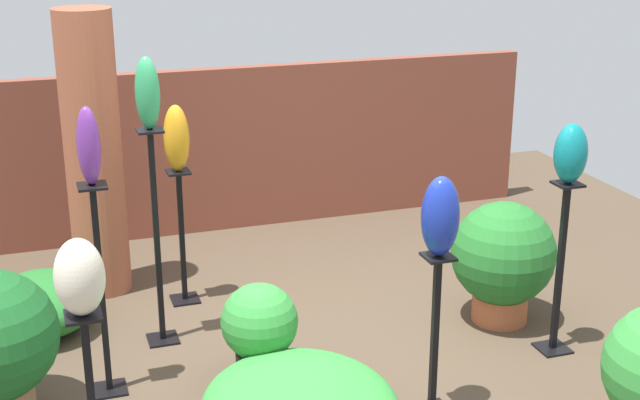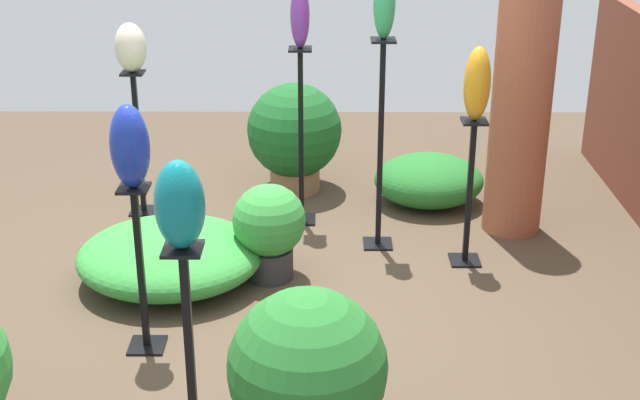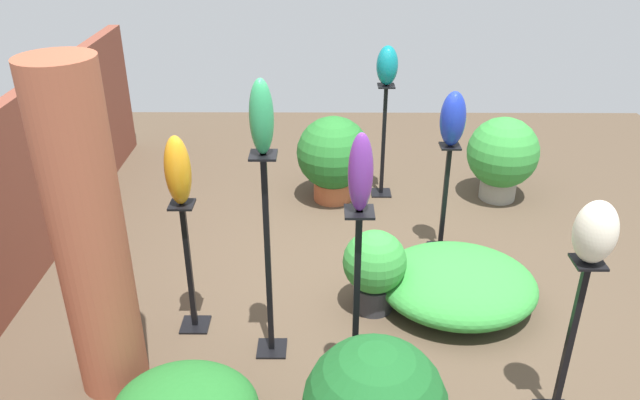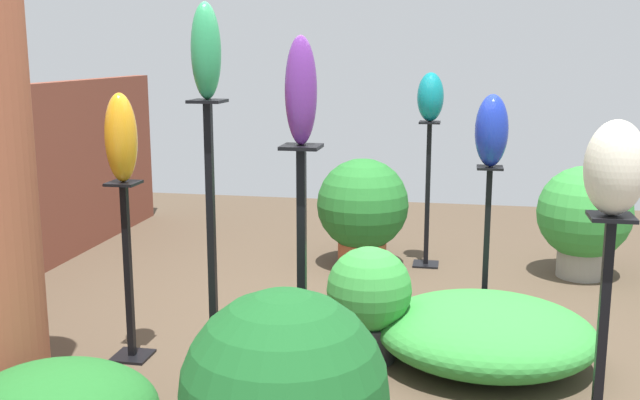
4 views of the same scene
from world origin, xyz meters
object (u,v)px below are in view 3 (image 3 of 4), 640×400
at_px(brick_pillar, 90,239).
at_px(art_vase_violet, 361,173).
at_px(art_vase_ivory, 595,232).
at_px(art_vase_teal, 387,65).
at_px(pedestal_violet, 356,317).
at_px(art_vase_amber, 178,171).
at_px(pedestal_cobalt, 444,204).
at_px(art_vase_jade, 261,117).
at_px(pedestal_ivory, 568,349).
at_px(potted_plant_walkway_edge, 333,156).
at_px(potted_plant_front_left, 374,267).
at_px(pedestal_jade, 268,267).
at_px(pedestal_amber, 190,273).
at_px(art_vase_cobalt, 453,119).
at_px(potted_plant_mid_left, 502,155).
at_px(pedestal_teal, 383,146).

relative_size(brick_pillar, art_vase_violet, 4.71).
bearing_deg(art_vase_ivory, art_vase_teal, 15.11).
distance_m(pedestal_violet, art_vase_amber, 1.44).
bearing_deg(pedestal_violet, art_vase_amber, 59.36).
distance_m(pedestal_cobalt, art_vase_jade, 2.27).
bearing_deg(brick_pillar, pedestal_ivory, -95.84).
height_order(brick_pillar, potted_plant_walkway_edge, brick_pillar).
height_order(brick_pillar, art_vase_violet, brick_pillar).
relative_size(pedestal_violet, art_vase_teal, 3.48).
bearing_deg(potted_plant_walkway_edge, potted_plant_front_left, -171.22).
relative_size(pedestal_cobalt, potted_plant_front_left, 1.53).
bearing_deg(pedestal_jade, art_vase_amber, 66.09).
bearing_deg(pedestal_amber, brick_pillar, 142.87).
height_order(pedestal_cobalt, art_vase_ivory, art_vase_ivory).
bearing_deg(art_vase_cobalt, brick_pillar, 124.47).
xyz_separation_m(pedestal_amber, art_vase_cobalt, (1.07, -1.93, 0.74)).
relative_size(potted_plant_mid_left, potted_plant_front_left, 1.33).
xyz_separation_m(pedestal_amber, art_vase_teal, (2.14, -1.51, 0.88)).
height_order(pedestal_cobalt, potted_plant_front_left, pedestal_cobalt).
bearing_deg(pedestal_cobalt, pedestal_teal, 21.67).
bearing_deg(pedestal_jade, pedestal_ivory, -107.95).
bearing_deg(pedestal_teal, art_vase_ivory, -164.89).
height_order(art_vase_cobalt, art_vase_teal, art_vase_teal).
height_order(pedestal_ivory, pedestal_amber, pedestal_ivory).
bearing_deg(potted_plant_mid_left, pedestal_jade, 137.69).
height_order(pedestal_ivory, art_vase_jade, art_vase_jade).
xyz_separation_m(pedestal_jade, art_vase_amber, (0.25, 0.57, 0.56)).
xyz_separation_m(art_vase_ivory, art_vase_amber, (0.82, 2.31, -0.03)).
relative_size(art_vase_violet, art_vase_teal, 1.19).
distance_m(art_vase_ivory, art_vase_teal, 3.06).
distance_m(pedestal_ivory, potted_plant_mid_left, 2.89).
bearing_deg(pedestal_jade, potted_plant_mid_left, -42.31).
bearing_deg(pedestal_violet, art_vase_cobalt, -25.50).
height_order(pedestal_violet, potted_plant_front_left, pedestal_violet).
height_order(pedestal_jade, art_vase_teal, art_vase_teal).
distance_m(pedestal_cobalt, pedestal_jade, 1.91).
bearing_deg(art_vase_amber, potted_plant_front_left, -79.94).
relative_size(art_vase_violet, art_vase_ivory, 1.27).
bearing_deg(art_vase_jade, pedestal_cobalt, -45.89).
xyz_separation_m(pedestal_cobalt, art_vase_cobalt, (0.00, 0.00, 0.75)).
xyz_separation_m(pedestal_jade, art_vase_ivory, (-0.56, -1.74, 0.59)).
xyz_separation_m(pedestal_teal, art_vase_violet, (-2.80, 0.40, 0.99)).
bearing_deg(pedestal_jade, potted_plant_walkway_edge, -11.05).
xyz_separation_m(pedestal_teal, art_vase_jade, (-2.39, 0.94, 1.15)).
distance_m(pedestal_teal, potted_plant_walkway_edge, 0.51).
bearing_deg(brick_pillar, pedestal_amber, -37.13).
height_order(brick_pillar, art_vase_jade, brick_pillar).
xyz_separation_m(pedestal_ivory, art_vase_jade, (0.56, 1.74, 1.18)).
bearing_deg(potted_plant_front_left, brick_pillar, 114.30).
bearing_deg(pedestal_jade, pedestal_cobalt, -45.89).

